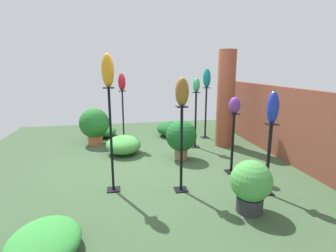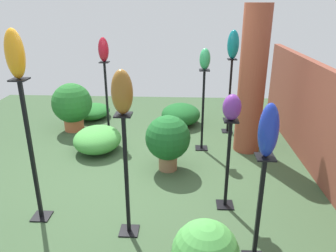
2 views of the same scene
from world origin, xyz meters
name	(u,v)px [view 2 (image 2 of 2)]	position (x,y,z in m)	size (l,w,h in m)	color
ground_plane	(143,174)	(0.00, 0.00, 0.00)	(8.00, 8.00, 0.00)	#385133
brick_wall_back	(327,128)	(0.00, 2.43, 0.74)	(5.60, 0.12, 1.49)	brown
brick_pillar	(252,82)	(-0.92, 1.60, 1.14)	(0.41, 0.41, 2.28)	brown
pedestal_amber	(32,158)	(1.04, -1.03, 0.74)	(0.20, 0.20, 1.60)	black
pedestal_jade	(203,114)	(-0.91, 0.87, 0.61)	(0.20, 0.20, 1.32)	black
pedestal_teal	(229,99)	(-1.70, 1.39, 0.63)	(0.20, 0.20, 1.36)	black
pedestal_ruby	(107,102)	(-1.45, -0.81, 0.61)	(0.20, 0.20, 1.33)	black
pedestal_violet	(227,169)	(0.71, 1.08, 0.50)	(0.20, 0.20, 1.09)	black
pedestal_cobalt	(258,216)	(1.58, 1.25, 0.50)	(0.20, 0.20, 1.09)	black
pedestal_bronze	(127,182)	(1.24, 0.01, 0.61)	(0.20, 0.20, 1.32)	black
art_vase_amber	(15,54)	(1.04, -1.03, 1.83)	(0.18, 0.18, 0.47)	orange
art_vase_jade	(205,59)	(-0.91, 0.87, 1.48)	(0.15, 0.16, 0.32)	#2D9356
art_vase_teal	(233,44)	(-1.70, 1.39, 1.60)	(0.20, 0.20, 0.49)	#0F727A
art_vase_ruby	(103,50)	(-1.45, -0.81, 1.54)	(0.18, 0.18, 0.41)	maroon
art_vase_violet	(232,107)	(0.71, 1.08, 1.24)	(0.18, 0.20, 0.29)	#6B2D8C
art_vase_cobalt	(268,130)	(1.58, 1.25, 1.32)	(0.17, 0.16, 0.46)	#192D9E
art_vase_bronze	(122,92)	(1.24, 0.01, 1.53)	(0.19, 0.20, 0.42)	brown
potted_plant_back_center	(168,139)	(-0.17, 0.35, 0.47)	(0.64, 0.64, 0.82)	#936B4C
potted_plant_front_right	(72,104)	(-1.63, -1.51, 0.50)	(0.74, 0.74, 0.90)	#B25B38
foliage_bed_east	(181,114)	(-2.06, 0.50, 0.20)	(0.86, 0.76, 0.40)	#195923
foliage_bed_west	(92,111)	(-2.35, -1.35, 0.14)	(0.86, 0.72, 0.27)	#236B28
foliage_bed_rear	(98,139)	(-0.74, -0.83, 0.20)	(0.86, 0.76, 0.40)	#479942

